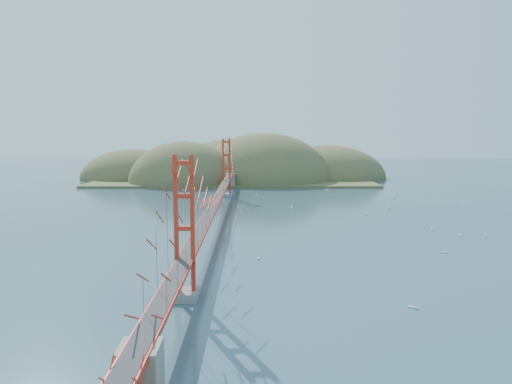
{
  "coord_description": "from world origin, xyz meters",
  "views": [
    {
      "loc": [
        5.56,
        -68.89,
        13.71
      ],
      "look_at": [
        5.78,
        0.0,
        4.86
      ],
      "focal_mm": 35.0,
      "sensor_mm": 36.0,
      "label": 1
    }
  ],
  "objects": [
    {
      "name": "ground",
      "position": [
        0.0,
        0.0,
        0.0
      ],
      "size": [
        320.0,
        320.0,
        0.0
      ],
      "primitive_type": "plane",
      "color": "#2A4654",
      "rests_on": "ground"
    },
    {
      "name": "bridge",
      "position": [
        0.0,
        0.18,
        7.01
      ],
      "size": [
        2.2,
        94.4,
        12.0
      ],
      "color": "gray",
      "rests_on": "ground"
    },
    {
      "name": "far_headlands",
      "position": [
        2.21,
        68.52,
        0.0
      ],
      "size": [
        84.0,
        58.0,
        25.0
      ],
      "color": "brown",
      "rests_on": "ground"
    },
    {
      "name": "sailboat_8",
      "position": [
        32.9,
        27.55,
        0.16
      ],
      "size": [
        0.66,
        0.66,
        0.74
      ],
      "color": "white",
      "rests_on": "ground"
    },
    {
      "name": "sailboat_15",
      "position": [
        29.72,
        18.66,
        0.16
      ],
      "size": [
        0.53,
        0.64,
        0.74
      ],
      "color": "white",
      "rests_on": "ground"
    },
    {
      "name": "sailboat_3",
      "position": [
        23.48,
        9.74,
        0.16
      ],
      "size": [
        0.65,
        0.63,
        0.73
      ],
      "color": "white",
      "rests_on": "ground"
    },
    {
      "name": "sailboat_4",
      "position": [
        42.14,
        19.87,
        0.13
      ],
      "size": [
        0.49,
        0.49,
        0.55
      ],
      "color": "white",
      "rests_on": "ground"
    },
    {
      "name": "sailboat_1",
      "position": [
        32.08,
        -6.16,
        0.15
      ],
      "size": [
        0.54,
        0.59,
        0.66
      ],
      "color": "white",
      "rests_on": "ground"
    },
    {
      "name": "sailboat_10",
      "position": [
        6.0,
        -17.75,
        0.15
      ],
      "size": [
        0.54,
        0.61,
        0.7
      ],
      "color": "white",
      "rests_on": "ground"
    },
    {
      "name": "sailboat_7",
      "position": [
        28.72,
        15.66,
        0.16
      ],
      "size": [
        0.65,
        0.6,
        0.73
      ],
      "color": "white",
      "rests_on": "ground"
    },
    {
      "name": "sailboat_16",
      "position": [
        12.01,
        16.21,
        0.14
      ],
      "size": [
        0.6,
        0.6,
        0.63
      ],
      "color": "white",
      "rests_on": "ground"
    },
    {
      "name": "sailboat_9",
      "position": [
        48.43,
        13.88,
        0.15
      ],
      "size": [
        0.62,
        0.62,
        0.65
      ],
      "color": "white",
      "rests_on": "ground"
    },
    {
      "name": "sailboat_12",
      "position": [
        21.77,
        42.0,
        0.15
      ],
      "size": [
        0.62,
        0.58,
        0.7
      ],
      "color": "white",
      "rests_on": "ground"
    },
    {
      "name": "sailboat_6",
      "position": [
        17.73,
        -32.14,
        0.16
      ],
      "size": [
        0.67,
        0.67,
        0.73
      ],
      "color": "white",
      "rests_on": "ground"
    },
    {
      "name": "sailboat_14",
      "position": [
        29.69,
        -2.47,
        0.15
      ],
      "size": [
        0.59,
        0.62,
        0.7
      ],
      "color": "white",
      "rests_on": "ground"
    },
    {
      "name": "sailboat_5",
      "position": [
        35.05,
        -6.69,
        0.14
      ],
      "size": [
        0.5,
        0.54,
        0.61
      ],
      "color": "white",
      "rests_on": "ground"
    },
    {
      "name": "sailboat_2",
      "position": [
        26.56,
        -15.14,
        0.16
      ],
      "size": [
        0.64,
        0.63,
        0.72
      ],
      "color": "white",
      "rests_on": "ground"
    },
    {
      "name": "sailboat_extra_0",
      "position": [
        6.0,
        33.46,
        0.15
      ],
      "size": [
        0.6,
        0.56,
        0.68
      ],
      "color": "white",
      "rests_on": "ground"
    }
  ]
}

